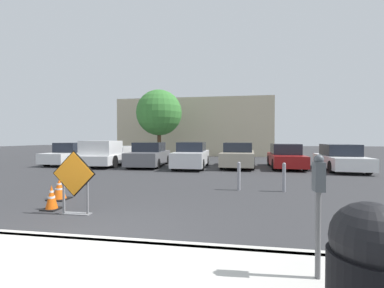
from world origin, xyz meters
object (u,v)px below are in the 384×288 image
object	(u,v)px
bollard_nearest	(239,175)
parking_meter	(318,195)
parked_car_third	(192,156)
parked_car_second	(149,155)
parked_car_fourth	(238,156)
parked_car_nearest	(71,154)
pickup_truck	(107,154)
trash_bin	(370,282)
bollard_second	(284,176)
traffic_cone_second	(59,189)
traffic_cone_nearest	(52,198)
parked_car_sixth	(340,158)
parked_car_fifth	(285,157)
road_closed_sign	(74,179)

from	to	relation	value
bollard_nearest	parking_meter	world-z (taller)	parking_meter
parked_car_third	parked_car_second	bearing A→B (deg)	-6.84
parked_car_second	parked_car_fourth	distance (m)	5.55
parked_car_nearest	pickup_truck	distance (m)	2.81
trash_bin	bollard_second	xyz separation A→B (m)	(0.67, 6.78, -0.22)
traffic_cone_second	parked_car_nearest	size ratio (longest dim) A/B	0.14
traffic_cone_nearest	parked_car_second	distance (m)	9.87
parked_car_nearest	parked_car_sixth	world-z (taller)	parked_car_nearest
traffic_cone_second	bollard_nearest	bearing A→B (deg)	22.87
parked_car_fifth	traffic_cone_second	bearing A→B (deg)	51.38
parked_car_nearest	parking_meter	size ratio (longest dim) A/B	2.93
road_closed_sign	parked_car_third	size ratio (longest dim) A/B	0.33
bollard_nearest	bollard_second	size ratio (longest dim) A/B	1.01
road_closed_sign	parked_car_fourth	size ratio (longest dim) A/B	0.33
road_closed_sign	parked_car_sixth	xyz separation A→B (m)	(9.42, 9.91, -0.16)
traffic_cone_second	parked_car_fifth	size ratio (longest dim) A/B	0.14
bollard_second	pickup_truck	bearing A→B (deg)	145.82
traffic_cone_second	parked_car_second	xyz separation A→B (m)	(-0.32, 8.85, 0.40)
parked_car_sixth	parked_car_second	bearing A→B (deg)	2.72
pickup_truck	parked_car_third	world-z (taller)	pickup_truck
parked_car_third	parking_meter	distance (m)	12.55
traffic_cone_nearest	parked_car_nearest	bearing A→B (deg)	122.27
road_closed_sign	traffic_cone_nearest	world-z (taller)	road_closed_sign
parked_car_third	parked_car_sixth	bearing A→B (deg)	179.86
traffic_cone_nearest	parked_car_fourth	bearing A→B (deg)	65.27
parked_car_nearest	bollard_second	world-z (taller)	parked_car_nearest
parked_car_fourth	traffic_cone_second	bearing A→B (deg)	64.34
road_closed_sign	bollard_second	size ratio (longest dim) A/B	1.54
road_closed_sign	parked_car_nearest	size ratio (longest dim) A/B	0.35
parked_car_second	parked_car_sixth	size ratio (longest dim) A/B	0.95
parked_car_nearest	bollard_second	bearing A→B (deg)	153.46
parked_car_nearest	bollard_nearest	size ratio (longest dim) A/B	4.33
trash_bin	parked_car_fifth	bearing A→B (deg)	81.50
pickup_truck	parked_car_second	bearing A→B (deg)	179.62
parked_car_nearest	parked_car_second	xyz separation A→B (m)	(5.53, -0.24, 0.02)
parked_car_second	traffic_cone_second	bearing A→B (deg)	88.50
parked_car_nearest	parked_car_fifth	xyz separation A→B (m)	(13.83, 0.16, -0.02)
road_closed_sign	traffic_cone_nearest	bearing A→B (deg)	160.03
parked_car_fifth	road_closed_sign	bearing A→B (deg)	59.88
parked_car_third	bollard_second	xyz separation A→B (m)	(4.13, -6.40, -0.20)
parked_car_nearest	parked_car_third	world-z (taller)	parked_car_third
parked_car_second	parked_car_fourth	size ratio (longest dim) A/B	0.99
traffic_cone_second	bollard_second	world-z (taller)	bollard_second
bollard_second	parking_meter	xyz separation A→B (m)	(-0.68, -5.66, 0.60)
road_closed_sign	parked_car_sixth	distance (m)	13.68
traffic_cone_nearest	trash_bin	bearing A→B (deg)	-33.98
pickup_truck	trash_bin	xyz separation A→B (m)	(8.97, -13.32, -0.00)
traffic_cone_second	parked_car_fourth	size ratio (longest dim) A/B	0.13
parked_car_nearest	parked_car_third	distance (m)	8.31
parked_car_sixth	bollard_second	bearing A→B (deg)	61.07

